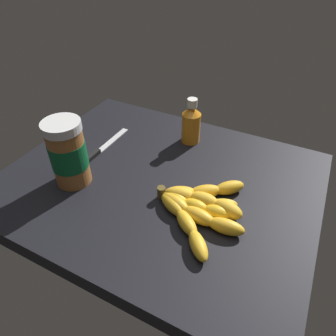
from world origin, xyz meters
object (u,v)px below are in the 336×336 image
object	(u,v)px
peanut_butter_jar	(68,153)
honey_bottle	(192,123)
banana_bunch	(198,206)
butter_knife	(102,148)

from	to	relation	value
peanut_butter_jar	honey_bottle	distance (cm)	35.96
honey_bottle	peanut_butter_jar	bearing A→B (deg)	-122.44
banana_bunch	honey_bottle	xyz separation A→B (cm)	(-13.11, 25.72, 4.39)
peanut_butter_jar	honey_bottle	bearing A→B (deg)	57.56
peanut_butter_jar	honey_bottle	xyz separation A→B (cm)	(19.25, 30.28, -2.49)
banana_bunch	butter_knife	distance (cm)	35.78
honey_bottle	butter_knife	distance (cm)	27.17
banana_bunch	honey_bottle	distance (cm)	29.20
banana_bunch	honey_bottle	bearing A→B (deg)	117.00
butter_knife	honey_bottle	bearing A→B (deg)	36.83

